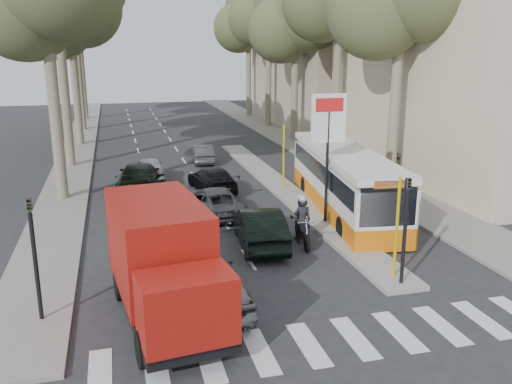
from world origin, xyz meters
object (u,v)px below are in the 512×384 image
city_bus (344,179)px  dark_hatchback (259,227)px  red_truck (163,261)px  silver_hatchback (208,281)px  motorcycle (301,220)px

city_bus → dark_hatchback: bearing=-138.9°
red_truck → silver_hatchback: bearing=10.8°
dark_hatchback → city_bus: size_ratio=0.40×
city_bus → motorcycle: (-3.27, -3.38, -0.64)m
silver_hatchback → dark_hatchback: size_ratio=1.01×
red_truck → city_bus: red_truck is taller
city_bus → motorcycle: city_bus is taller
silver_hatchback → city_bus: size_ratio=0.40×
silver_hatchback → city_bus: city_bus is taller
silver_hatchback → red_truck: red_truck is taller
silver_hatchback → motorcycle: bearing=-140.1°
silver_hatchback → motorcycle: (4.44, 4.38, 0.12)m
silver_hatchback → dark_hatchback: silver_hatchback is taller
dark_hatchback → city_bus: (4.94, 3.30, 0.80)m
dark_hatchback → motorcycle: size_ratio=1.95×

